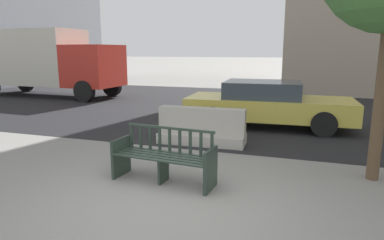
{
  "coord_description": "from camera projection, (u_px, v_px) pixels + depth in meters",
  "views": [
    {
      "loc": [
        1.78,
        -4.1,
        2.13
      ],
      "look_at": [
        -0.32,
        2.29,
        0.75
      ],
      "focal_mm": 32.0,
      "sensor_mm": 36.0,
      "label": 1
    }
  ],
  "objects": [
    {
      "name": "street_asphalt",
      "position": [
        253.0,
        107.0,
        12.88
      ],
      "size": [
        120.0,
        12.0,
        0.01
      ],
      "primitive_type": "cube",
      "color": "black",
      "rests_on": "ground"
    },
    {
      "name": "delivery_truck",
      "position": [
        46.0,
        60.0,
        15.83
      ],
      "size": [
        6.88,
        2.56,
        3.05
      ],
      "color": "#B2281E",
      "rests_on": "ground"
    },
    {
      "name": "car_taxi_near",
      "position": [
        267.0,
        104.0,
        9.61
      ],
      "size": [
        4.6,
        2.03,
        1.27
      ],
      "color": "#DBC64C",
      "rests_on": "ground"
    },
    {
      "name": "ground_plane",
      "position": [
        163.0,
        205.0,
        4.79
      ],
      "size": [
        200.0,
        200.0,
        0.0
      ],
      "primitive_type": "plane",
      "color": "gray"
    },
    {
      "name": "jersey_barrier_centre",
      "position": [
        202.0,
        129.0,
        7.88
      ],
      "size": [
        2.02,
        0.75,
        0.84
      ],
      "color": "#ADA89E",
      "rests_on": "ground"
    },
    {
      "name": "street_bench",
      "position": [
        164.0,
        159.0,
        5.56
      ],
      "size": [
        1.73,
        0.67,
        0.88
      ],
      "color": "#28382D",
      "rests_on": "ground"
    }
  ]
}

